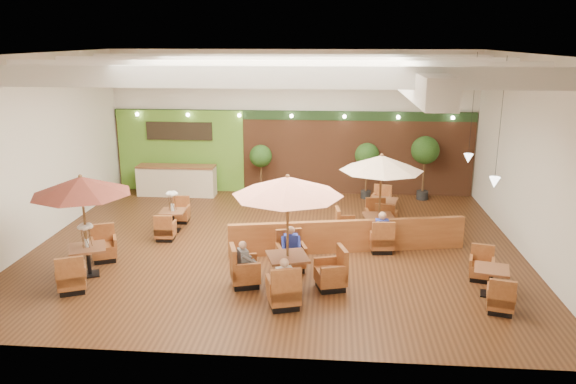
# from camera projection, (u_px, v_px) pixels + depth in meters

# --- Properties ---
(room) EXTENTS (14.04, 14.00, 5.52)m
(room) POSITION_uv_depth(u_px,v_px,m) (288.00, 117.00, 16.75)
(room) COLOR #381E0F
(room) RESTS_ON ground
(service_counter) EXTENTS (3.00, 0.75, 1.18)m
(service_counter) POSITION_uv_depth(u_px,v_px,m) (177.00, 181.00, 21.67)
(service_counter) COLOR beige
(service_counter) RESTS_ON ground
(booth_divider) EXTENTS (6.70, 1.51, 0.94)m
(booth_divider) POSITION_uv_depth(u_px,v_px,m) (348.00, 236.00, 15.94)
(booth_divider) COLOR brown
(booth_divider) RESTS_ON ground
(table_0) EXTENTS (2.48, 2.81, 2.68)m
(table_0) POSITION_uv_depth(u_px,v_px,m) (83.00, 200.00, 13.96)
(table_0) COLOR brown
(table_0) RESTS_ON ground
(table_1) EXTENTS (2.95, 2.95, 2.86)m
(table_1) POSITION_uv_depth(u_px,v_px,m) (288.00, 212.00, 13.28)
(table_1) COLOR brown
(table_1) RESTS_ON ground
(table_2) EXTENTS (2.56, 2.66, 2.67)m
(table_2) POSITION_uv_depth(u_px,v_px,m) (379.00, 178.00, 16.50)
(table_2) COLOR brown
(table_2) RESTS_ON ground
(table_3) EXTENTS (0.80, 2.28, 1.45)m
(table_3) POSITION_uv_depth(u_px,v_px,m) (173.00, 216.00, 17.68)
(table_3) COLOR brown
(table_3) RESTS_ON ground
(table_4) EXTENTS (0.95, 2.43, 0.87)m
(table_4) POSITION_uv_depth(u_px,v_px,m) (490.00, 282.00, 13.29)
(table_4) COLOR brown
(table_4) RESTS_ON ground
(table_5) EXTENTS (1.03, 2.65, 0.95)m
(table_5) POSITION_uv_depth(u_px,v_px,m) (383.00, 211.00, 18.63)
(table_5) COLOR brown
(table_5) RESTS_ON ground
(topiary_0) EXTENTS (0.86, 0.86, 2.00)m
(topiary_0) POSITION_uv_depth(u_px,v_px,m) (261.00, 158.00, 21.36)
(topiary_0) COLOR black
(topiary_0) RESTS_ON ground
(topiary_1) EXTENTS (0.92, 0.92, 2.13)m
(topiary_1) POSITION_uv_depth(u_px,v_px,m) (367.00, 157.00, 21.01)
(topiary_1) COLOR black
(topiary_1) RESTS_ON ground
(topiary_2) EXTENTS (1.04, 1.04, 2.42)m
(topiary_2) POSITION_uv_depth(u_px,v_px,m) (425.00, 153.00, 20.78)
(topiary_2) COLOR black
(topiary_2) RESTS_ON ground
(diner_0) EXTENTS (0.41, 0.39, 0.74)m
(diner_0) POSITION_uv_depth(u_px,v_px,m) (284.00, 277.00, 12.59)
(diner_0) COLOR white
(diner_0) RESTS_ON ground
(diner_1) EXTENTS (0.39, 0.33, 0.74)m
(diner_1) POSITION_uv_depth(u_px,v_px,m) (291.00, 244.00, 14.60)
(diner_1) COLOR #2637A7
(diner_1) RESTS_ON ground
(diner_2) EXTENTS (0.38, 0.40, 0.71)m
(diner_2) POSITION_uv_depth(u_px,v_px,m) (245.00, 258.00, 13.68)
(diner_2) COLOR slate
(diner_2) RESTS_ON ground
(diner_3) EXTENTS (0.37, 0.30, 0.75)m
(diner_3) POSITION_uv_depth(u_px,v_px,m) (382.00, 227.00, 15.87)
(diner_3) COLOR #2637A7
(diner_3) RESTS_ON ground
(diner_4) EXTENTS (0.37, 0.30, 0.72)m
(diner_4) POSITION_uv_depth(u_px,v_px,m) (382.00, 228.00, 15.87)
(diner_4) COLOR white
(diner_4) RESTS_ON ground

